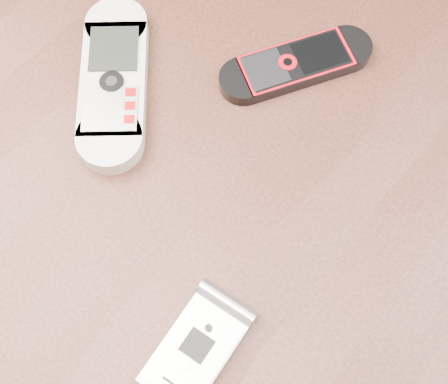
# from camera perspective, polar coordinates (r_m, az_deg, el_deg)

# --- Properties ---
(ground) EXTENTS (4.00, 4.00, 0.00)m
(ground) POSITION_cam_1_polar(r_m,az_deg,el_deg) (1.25, -0.19, -13.67)
(ground) COLOR #472B19
(ground) RESTS_ON ground
(table) EXTENTS (1.20, 0.80, 0.75)m
(table) POSITION_cam_1_polar(r_m,az_deg,el_deg) (0.62, -0.36, -3.91)
(table) COLOR black
(table) RESTS_ON ground
(nokia_white) EXTENTS (0.16, 0.17, 0.02)m
(nokia_white) POSITION_cam_1_polar(r_m,az_deg,el_deg) (0.57, -10.05, 9.95)
(nokia_white) COLOR beige
(nokia_white) RESTS_ON table
(nokia_black_red) EXTENTS (0.12, 0.15, 0.01)m
(nokia_black_red) POSITION_cam_1_polar(r_m,az_deg,el_deg) (0.58, 6.60, 11.53)
(nokia_black_red) COLOR black
(nokia_black_red) RESTS_ON table
(motorola_razr) EXTENTS (0.06, 0.10, 0.01)m
(motorola_razr) POSITION_cam_1_polar(r_m,az_deg,el_deg) (0.48, -2.65, -14.22)
(motorola_razr) COLOR #BAB9BE
(motorola_razr) RESTS_ON table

